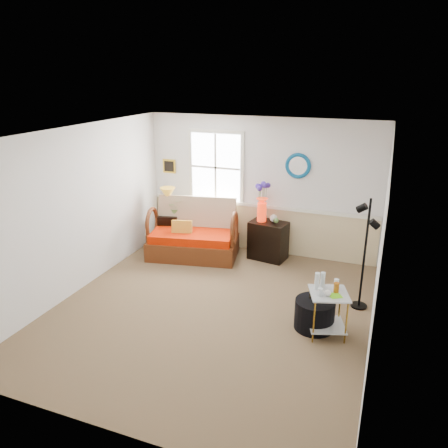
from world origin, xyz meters
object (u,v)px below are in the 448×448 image
(side_table, at_px, (327,314))
(floor_lamp, at_px, (365,255))
(ottoman, at_px, (314,314))
(loveseat, at_px, (193,229))
(lamp_stand, at_px, (169,231))
(cabinet, at_px, (268,240))

(side_table, height_order, floor_lamp, floor_lamp)
(ottoman, bearing_deg, loveseat, 146.98)
(lamp_stand, relative_size, ottoman, 1.24)
(cabinet, bearing_deg, floor_lamp, -26.44)
(cabinet, bearing_deg, side_table, -48.00)
(lamp_stand, height_order, floor_lamp, floor_lamp)
(floor_lamp, height_order, ottoman, floor_lamp)
(loveseat, distance_m, lamp_stand, 0.73)
(cabinet, xyz_separation_m, side_table, (1.41, -2.18, -0.05))
(loveseat, bearing_deg, lamp_stand, 146.85)
(loveseat, bearing_deg, ottoman, -44.26)
(floor_lamp, xyz_separation_m, ottoman, (-0.54, -0.82, -0.64))
(ottoman, bearing_deg, lamp_stand, 149.02)
(lamp_stand, height_order, ottoman, lamp_stand)
(floor_lamp, distance_m, ottoman, 1.17)
(loveseat, height_order, ottoman, loveseat)
(loveseat, relative_size, floor_lamp, 0.97)
(loveseat, xyz_separation_m, cabinet, (1.37, 0.40, -0.18))
(floor_lamp, bearing_deg, side_table, -97.62)
(cabinet, relative_size, ottoman, 1.33)
(loveseat, distance_m, floor_lamp, 3.27)
(loveseat, relative_size, ottoman, 3.03)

